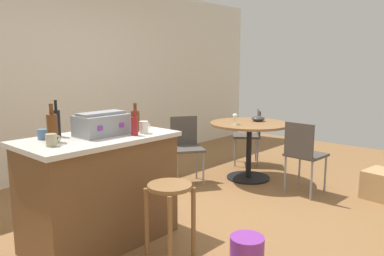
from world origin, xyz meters
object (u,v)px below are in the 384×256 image
at_px(folding_chair_left, 303,152).
at_px(cup_4, 43,134).
at_px(cup_2, 52,140).
at_px(bottle_2, 57,122).
at_px(bottle_1, 135,126).
at_px(bottle_0, 52,127).
at_px(dining_table, 249,136).
at_px(cardboard_box, 382,184).
at_px(folding_chair_near, 251,133).
at_px(toolbox, 102,124).
at_px(cup_3, 144,127).
at_px(serving_bowl, 258,119).
at_px(cup_1, 132,122).
at_px(wooden_stool, 170,204).
at_px(bottle_3, 135,120).
at_px(plastic_bucket, 247,251).
at_px(wine_glass, 235,116).
at_px(cup_0, 113,123).
at_px(kitchen_island, 100,190).
at_px(folding_chair_far, 186,144).

height_order(folding_chair_left, cup_4, cup_4).
bearing_deg(cup_2, bottle_2, 55.79).
bearing_deg(bottle_1, bottle_0, 156.65).
xyz_separation_m(dining_table, cardboard_box, (0.40, -1.57, -0.43)).
bearing_deg(folding_chair_near, toolbox, -171.32).
bearing_deg(bottle_0, cup_3, -18.95).
distance_m(bottle_1, serving_bowl, 2.39).
xyz_separation_m(dining_table, cup_2, (-2.85, -0.15, 0.39)).
bearing_deg(bottle_0, serving_bowl, 0.04).
bearing_deg(serving_bowl, cup_1, 177.16).
bearing_deg(wooden_stool, bottle_2, 113.07).
xyz_separation_m(folding_chair_near, bottle_3, (-2.69, -0.50, 0.54)).
bearing_deg(folding_chair_left, plastic_bucket, -167.21).
bearing_deg(folding_chair_near, wine_glass, -159.33).
relative_size(bottle_0, cup_0, 2.75).
relative_size(dining_table, folding_chair_left, 1.20).
xyz_separation_m(bottle_1, cup_3, (0.12, 0.01, -0.03)).
bearing_deg(bottle_2, cup_0, -4.46).
bearing_deg(kitchen_island, bottle_0, 170.71).
height_order(cup_4, wine_glass, cup_4).
distance_m(kitchen_island, dining_table, 2.41).
bearing_deg(bottle_2, dining_table, -3.78).
xyz_separation_m(cup_3, cardboard_box, (2.45, -1.32, -0.83)).
bearing_deg(folding_chair_far, wooden_stool, -140.65).
relative_size(bottle_2, bottle_3, 1.21).
distance_m(dining_table, folding_chair_far, 0.86).
height_order(cup_0, cup_2, cup_0).
height_order(cup_0, plastic_bucket, cup_0).
bearing_deg(folding_chair_far, cup_1, -160.46).
distance_m(bottle_3, serving_bowl, 2.24).
relative_size(cup_4, plastic_bucket, 0.43).
bearing_deg(folding_chair_far, serving_bowl, -31.84).
bearing_deg(plastic_bucket, toolbox, 111.93).
height_order(cup_2, wine_glass, cup_2).
relative_size(bottle_0, cardboard_box, 0.72).
xyz_separation_m(bottle_2, bottle_3, (0.61, -0.27, -0.02)).
relative_size(bottle_1, cup_0, 2.01).
distance_m(folding_chair_far, bottle_2, 2.07).
relative_size(wooden_stool, cup_1, 5.85).
relative_size(cup_3, cup_4, 0.99).
distance_m(wooden_stool, dining_table, 2.37).
height_order(kitchen_island, plastic_bucket, kitchen_island).
height_order(bottle_3, cup_1, bottle_3).
height_order(toolbox, bottle_1, bottle_1).
distance_m(folding_chair_near, bottle_3, 2.79).
bearing_deg(cup_2, cup_3, -7.71).
bearing_deg(folding_chair_left, serving_bowl, 69.02).
height_order(bottle_2, cup_2, bottle_2).
bearing_deg(wine_glass, cup_3, -170.14).
bearing_deg(bottle_0, cardboard_box, -26.31).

